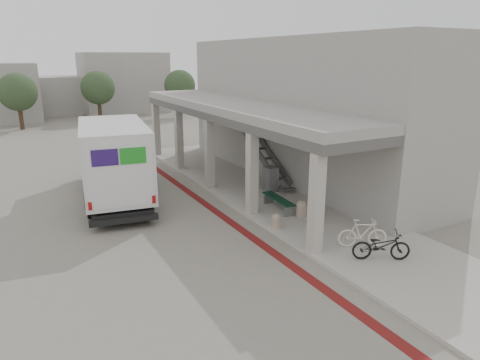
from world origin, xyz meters
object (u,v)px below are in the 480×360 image
bicycle_black (381,246)px  utility_cabinet (270,179)px  bench (278,201)px  bicycle_cream (363,233)px  fedex_truck (113,158)px

bicycle_black → utility_cabinet: bearing=23.9°
utility_cabinet → bench: bearing=-112.2°
bicycle_cream → bench: bearing=33.2°
fedex_truck → utility_cabinet: fedex_truck is taller
bicycle_cream → bicycle_black: bearing=-161.1°
bench → bicycle_cream: (0.42, -4.30, 0.14)m
fedex_truck → utility_cabinet: 7.10m
utility_cabinet → fedex_truck: bearing=160.2°
bench → bicycle_black: 5.26m
utility_cabinet → bicycle_cream: (-0.66, -6.63, -0.08)m
fedex_truck → bench: bearing=-34.2°
bench → bicycle_black: bicycle_black is taller
bicycle_black → bicycle_cream: 0.95m
bicycle_cream → utility_cabinet: bearing=21.9°
utility_cabinet → bicycle_cream: utility_cabinet is taller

